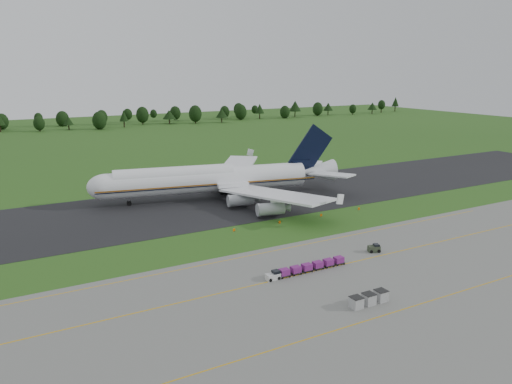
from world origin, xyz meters
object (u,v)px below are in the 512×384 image
baggage_train (305,268)px  uld_row (369,299)px  utility_cart (374,249)px  aircraft (214,179)px  edge_markers (301,219)px

baggage_train → uld_row: bearing=-85.1°
uld_row → utility_cart: bearing=46.0°
baggage_train → uld_row: uld_row is taller
uld_row → aircraft: bearing=85.1°
utility_cart → aircraft: bearing=100.8°
edge_markers → aircraft: bearing=109.3°
aircraft → edge_markers: aircraft is taller
aircraft → utility_cart: bearing=-79.2°
baggage_train → utility_cart: size_ratio=6.31×
aircraft → uld_row: aircraft is taller
utility_cart → uld_row: size_ratio=0.39×
utility_cart → baggage_train: bearing=-174.4°
aircraft → uld_row: (-5.86, -68.67, -4.61)m
uld_row → edge_markers: uld_row is taller
utility_cart → edge_markers: utility_cart is taller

